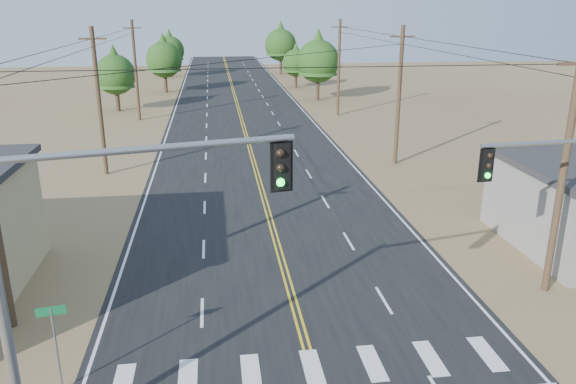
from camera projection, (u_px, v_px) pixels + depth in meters
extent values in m
cube|color=black|center=(258.00, 176.00, 38.92)|extent=(15.00, 200.00, 0.02)
cylinder|color=#4C3826|center=(99.00, 103.00, 37.93)|extent=(0.30, 0.30, 10.00)
cube|color=#4C3826|center=(92.00, 39.00, 36.61)|extent=(1.80, 0.12, 0.12)
cylinder|color=#4C3826|center=(136.00, 71.00, 56.75)|extent=(0.30, 0.30, 10.00)
cube|color=#4C3826|center=(132.00, 28.00, 55.43)|extent=(1.80, 0.12, 0.12)
cylinder|color=#4C3826|center=(563.00, 174.00, 21.73)|extent=(0.30, 0.30, 10.00)
cylinder|color=#4C3826|center=(399.00, 97.00, 40.56)|extent=(0.30, 0.30, 10.00)
cube|color=#4C3826|center=(403.00, 37.00, 39.24)|extent=(1.80, 0.12, 0.12)
cylinder|color=#4C3826|center=(339.00, 68.00, 59.38)|extent=(0.30, 0.30, 10.00)
cube|color=#4C3826|center=(340.00, 27.00, 58.07)|extent=(1.80, 0.12, 0.12)
cylinder|color=gray|center=(5.00, 326.00, 13.40)|extent=(0.27, 0.27, 7.86)
cylinder|color=gray|center=(148.00, 149.00, 13.30)|extent=(7.22, 1.72, 0.18)
cube|color=black|center=(281.00, 166.00, 14.60)|extent=(0.45, 0.41, 1.23)
sphere|color=black|center=(280.00, 153.00, 14.29)|extent=(0.22, 0.22, 0.22)
sphere|color=black|center=(281.00, 168.00, 14.41)|extent=(0.22, 0.22, 0.22)
sphere|color=#0CE533|center=(281.00, 182.00, 14.53)|extent=(0.22, 0.22, 0.22)
cylinder|color=gray|center=(552.00, 142.00, 18.82)|extent=(5.24, 0.56, 0.15)
cube|color=black|center=(487.00, 164.00, 18.55)|extent=(0.36, 0.31, 1.06)
sphere|color=black|center=(490.00, 156.00, 18.28)|extent=(0.19, 0.19, 0.19)
sphere|color=black|center=(489.00, 166.00, 18.39)|extent=(0.19, 0.19, 0.19)
sphere|color=#0CE533|center=(488.00, 175.00, 18.49)|extent=(0.19, 0.19, 0.19)
cylinder|color=gray|center=(57.00, 349.00, 16.80)|extent=(0.07, 0.07, 2.83)
cube|color=#0E6434|center=(51.00, 311.00, 16.39)|extent=(0.84, 0.18, 0.28)
cylinder|color=#3F2D1E|center=(118.00, 99.00, 62.92)|extent=(0.47, 0.47, 2.65)
cone|color=#214C15|center=(114.00, 66.00, 61.76)|extent=(4.12, 4.12, 4.70)
sphere|color=#214C15|center=(115.00, 75.00, 62.06)|extent=(4.41, 4.41, 4.41)
cylinder|color=#3F2D1E|center=(166.00, 82.00, 76.66)|extent=(0.45, 0.45, 2.88)
cone|color=#214C15|center=(164.00, 52.00, 75.40)|extent=(4.48, 4.48, 5.12)
sphere|color=#214C15|center=(164.00, 60.00, 75.73)|extent=(4.80, 4.80, 4.80)
cylinder|color=#3F2D1E|center=(171.00, 69.00, 93.51)|extent=(0.48, 0.48, 2.83)
cone|color=#214C15|center=(169.00, 44.00, 92.28)|extent=(4.40, 4.40, 5.03)
sphere|color=#214C15|center=(170.00, 51.00, 92.60)|extent=(4.72, 4.72, 4.72)
cylinder|color=#3F2D1E|center=(318.00, 88.00, 70.25)|extent=(0.45, 0.45, 3.14)
cone|color=#214C15|center=(318.00, 52.00, 68.88)|extent=(4.89, 4.89, 5.58)
sphere|color=#214C15|center=(318.00, 61.00, 69.24)|extent=(5.23, 5.23, 5.23)
cylinder|color=#3F2D1E|center=(296.00, 80.00, 81.29)|extent=(0.41, 0.41, 2.31)
cone|color=#214C15|center=(296.00, 57.00, 80.29)|extent=(3.59, 3.59, 4.11)
sphere|color=#214C15|center=(296.00, 63.00, 80.55)|extent=(3.85, 3.85, 3.85)
cylinder|color=#3F2D1E|center=(281.00, 65.00, 97.58)|extent=(0.45, 0.45, 3.24)
cone|color=#214C15|center=(281.00, 38.00, 96.17)|extent=(5.05, 5.05, 5.77)
sphere|color=#214C15|center=(281.00, 45.00, 96.54)|extent=(5.41, 5.41, 5.41)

